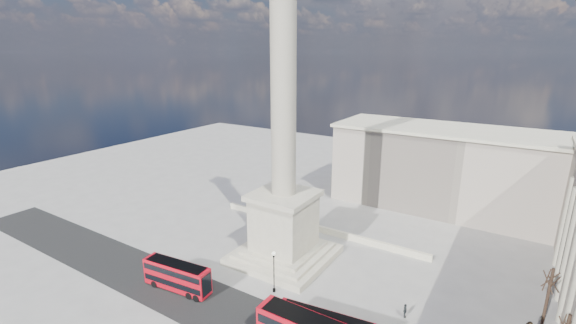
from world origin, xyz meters
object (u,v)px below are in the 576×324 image
at_px(victorian_lamp, 274,268).
at_px(red_bus_a, 178,276).
at_px(nelsons_column, 284,179).
at_px(pedestrian_crossing, 405,311).

bearing_deg(victorian_lamp, red_bus_a, -149.85).
height_order(red_bus_a, victorian_lamp, victorian_lamp).
height_order(nelsons_column, red_bus_a, nelsons_column).
relative_size(red_bus_a, victorian_lamp, 1.68).
bearing_deg(pedestrian_crossing, red_bus_a, 93.18).
distance_m(red_bus_a, victorian_lamp, 13.08).
relative_size(nelsons_column, pedestrian_crossing, 27.02).
bearing_deg(pedestrian_crossing, nelsons_column, 60.49).
relative_size(nelsons_column, victorian_lamp, 8.36).
height_order(victorian_lamp, pedestrian_crossing, victorian_lamp).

